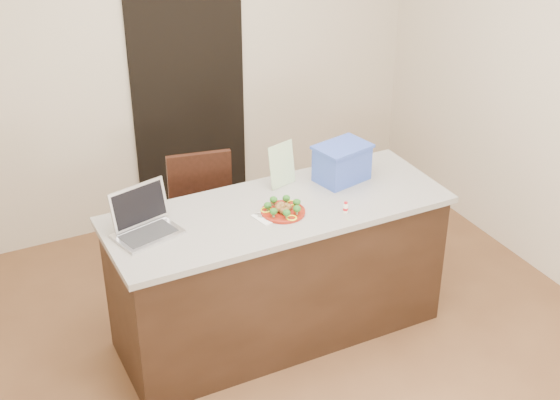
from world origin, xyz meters
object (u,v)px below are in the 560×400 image
yogurt_bottle (346,208)px  chair (207,216)px  blue_box (342,163)px  island (278,271)px  plate (283,212)px  napkin (268,217)px  laptop (144,220)px

yogurt_bottle → chair: 1.12m
blue_box → chair: bearing=129.9°
island → yogurt_bottle: yogurt_bottle is taller
plate → chair: bearing=103.8°
napkin → blue_box: size_ratio=0.38×
laptop → napkin: bearing=-29.0°
island → laptop: (-0.79, 0.10, 0.52)m
yogurt_bottle → plate: bearing=155.4°
blue_box → yogurt_bottle: bearing=-129.5°
blue_box → laptop: bearing=169.4°
plate → laptop: size_ratio=0.65×
napkin → chair: size_ratio=0.15×
island → chair: size_ratio=2.11×
yogurt_bottle → laptop: 1.16m
island → blue_box: bearing=15.0°
yogurt_bottle → laptop: bearing=163.7°
napkin → yogurt_bottle: size_ratio=2.20×
chair → island: bearing=-63.2°
chair → yogurt_bottle: bearing=-49.4°
napkin → island: bearing=35.9°
napkin → plate: bearing=1.0°
napkin → laptop: bearing=165.6°
napkin → yogurt_bottle: 0.46m
plate → yogurt_bottle: size_ratio=4.00×
yogurt_bottle → island: bearing=145.0°
laptop → blue_box: (1.30, 0.04, 0.05)m
laptop → island: bearing=-21.7°
island → plate: bearing=-95.5°
plate → yogurt_bottle: (0.33, -0.15, 0.02)m
plate → laptop: (-0.78, 0.17, 0.06)m
island → blue_box: blue_box is taller
yogurt_bottle → blue_box: size_ratio=0.17×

